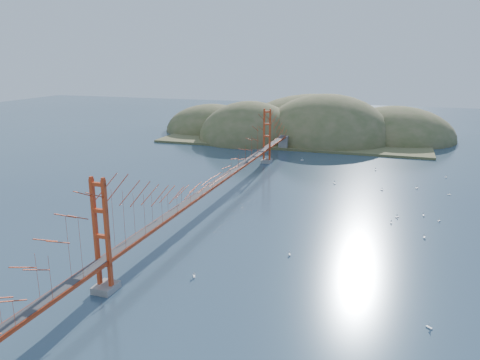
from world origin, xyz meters
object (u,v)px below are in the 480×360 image
(sailboat_2, at_px, (429,327))
(sailboat_1, at_px, (335,183))
(bridge, at_px, (216,159))
(sailboat_0, at_px, (391,222))

(sailboat_2, bearing_deg, sailboat_1, 107.36)
(bridge, height_order, sailboat_1, bridge)
(sailboat_2, distance_m, sailboat_1, 46.36)
(sailboat_0, bearing_deg, sailboat_1, 119.14)
(bridge, xyz_separation_m, sailboat_0, (26.45, -1.03, -6.87))
(bridge, xyz_separation_m, sailboat_1, (16.26, 17.24, -6.86))
(sailboat_0, xyz_separation_m, sailboat_2, (3.65, -25.98, 0.01))
(sailboat_0, distance_m, sailboat_1, 20.92)
(bridge, bearing_deg, sailboat_1, 46.68)
(bridge, distance_m, sailboat_2, 41.01)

